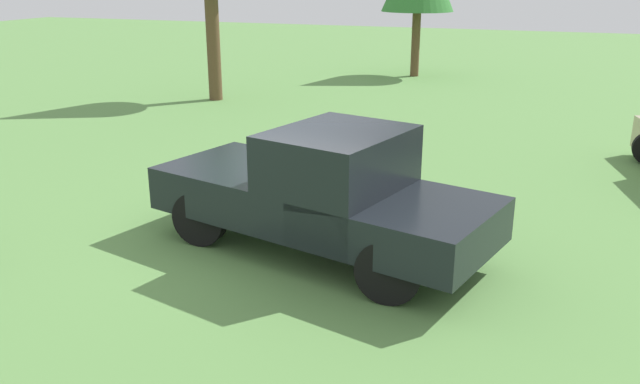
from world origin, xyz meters
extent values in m
plane|color=#5B8C47|center=(0.00, 0.00, 0.00)|extent=(80.00, 80.00, 0.00)
cylinder|color=black|center=(1.01, 0.43, 0.41)|extent=(0.83, 0.22, 0.83)
cylinder|color=black|center=(0.60, -1.16, 0.41)|extent=(0.83, 0.22, 0.83)
cylinder|color=black|center=(-2.07, 1.22, 0.41)|extent=(0.83, 0.22, 0.83)
cylinder|color=black|center=(-2.48, -0.36, 0.41)|extent=(0.83, 0.22, 0.83)
cube|color=black|center=(0.71, -0.34, 0.75)|extent=(2.41, 2.38, 0.64)
cube|color=black|center=(-1.02, 0.11, 1.13)|extent=(2.02, 2.28, 1.40)
cube|color=slate|center=(-1.02, 0.11, 1.57)|extent=(1.76, 2.07, 0.48)
cube|color=black|center=(-1.98, 0.36, 0.73)|extent=(2.79, 2.48, 0.60)
cube|color=silver|center=(1.61, -0.57, 0.49)|extent=(0.58, 1.83, 0.16)
cylinder|color=brown|center=(1.70, -17.08, 1.22)|extent=(0.32, 0.32, 2.44)
cylinder|color=brown|center=(6.52, -10.00, 1.88)|extent=(0.42, 0.42, 3.77)
camera|label=1|loc=(-3.81, 8.33, 3.87)|focal=36.95mm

